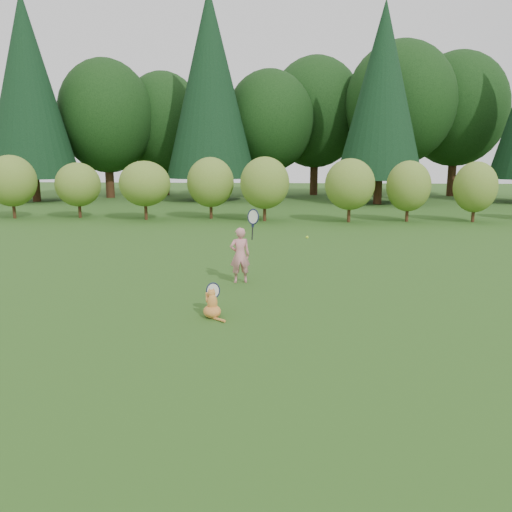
# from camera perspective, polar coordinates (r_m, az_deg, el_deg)

# --- Properties ---
(ground) EXTENTS (100.00, 100.00, 0.00)m
(ground) POSITION_cam_1_polar(r_m,az_deg,el_deg) (9.71, -1.56, -4.94)
(ground) COLOR #214A14
(ground) RESTS_ON ground
(shrub_row) EXTENTS (28.00, 3.00, 2.80)m
(shrub_row) POSITION_cam_1_polar(r_m,az_deg,el_deg) (22.34, 1.99, 7.70)
(shrub_row) COLOR olive
(shrub_row) RESTS_ON ground
(woodland_backdrop) EXTENTS (48.00, 10.00, 15.00)m
(woodland_backdrop) POSITION_cam_1_polar(r_m,az_deg,el_deg) (32.66, 2.91, 19.44)
(woodland_backdrop) COLOR black
(woodland_backdrop) RESTS_ON ground
(child) EXTENTS (0.70, 0.46, 1.83)m
(child) POSITION_cam_1_polar(r_m,az_deg,el_deg) (10.87, -1.80, 0.24)
(child) COLOR #D9828A
(child) RESTS_ON ground
(cat) EXTENTS (0.51, 0.69, 0.70)m
(cat) POSITION_cam_1_polar(r_m,az_deg,el_deg) (8.58, -5.05, -5.29)
(cat) COLOR #BD6024
(cat) RESTS_ON ground
(tennis_ball) EXTENTS (0.06, 0.06, 0.06)m
(tennis_ball) POSITION_cam_1_polar(r_m,az_deg,el_deg) (11.07, 5.87, 2.15)
(tennis_ball) COLOR #9DD819
(tennis_ball) RESTS_ON ground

